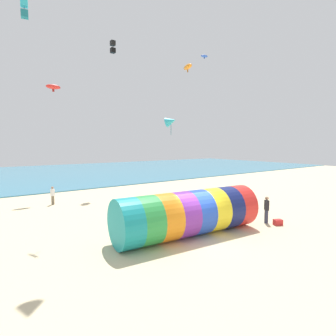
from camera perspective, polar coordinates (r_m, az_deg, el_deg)
The scene contains 12 objects.
ground_plane at distance 15.00m, azimuth 6.33°, elevation -15.05°, with size 120.00×120.00×0.00m, color beige.
sea at distance 50.80m, azimuth -24.97°, elevation -1.15°, with size 120.00×40.00×0.10m, color teal.
giant_inflatable_tube at distance 15.13m, azimuth 4.60°, elevation -9.80°, with size 8.89×3.28×2.55m.
kite_handler at distance 18.59m, azimuth 20.66°, elevation -8.42°, with size 0.39×0.42×1.78m.
kite_orange_parafoil at distance 24.15m, azimuth 4.32°, elevation 21.11°, with size 0.93×1.44×0.74m.
kite_black_box at distance 32.58m, azimuth -11.93°, elevation 24.40°, with size 0.50×0.50×1.39m.
kite_cyan_box at distance 22.59m, azimuth -28.81°, elevation 28.14°, with size 0.52×0.52×1.28m.
kite_cyan_delta at distance 17.37m, azimuth 0.66°, elevation 10.16°, with size 0.98×1.02×1.29m.
kite_blue_parafoil at distance 29.79m, azimuth 7.90°, elevation 22.98°, with size 0.82×0.50×0.39m.
kite_red_parafoil at distance 28.68m, azimuth -23.72°, elevation 15.88°, with size 1.39×0.68×0.77m.
bystander_near_water at distance 24.78m, azimuth -23.81°, elevation -5.49°, with size 0.39×0.42×1.57m.
cooler_box at distance 18.60m, azimuth 22.81°, elevation -10.83°, with size 0.52×0.36×0.36m, color red.
Camera 1 is at (-9.51, -10.39, 5.16)m, focal length 28.00 mm.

